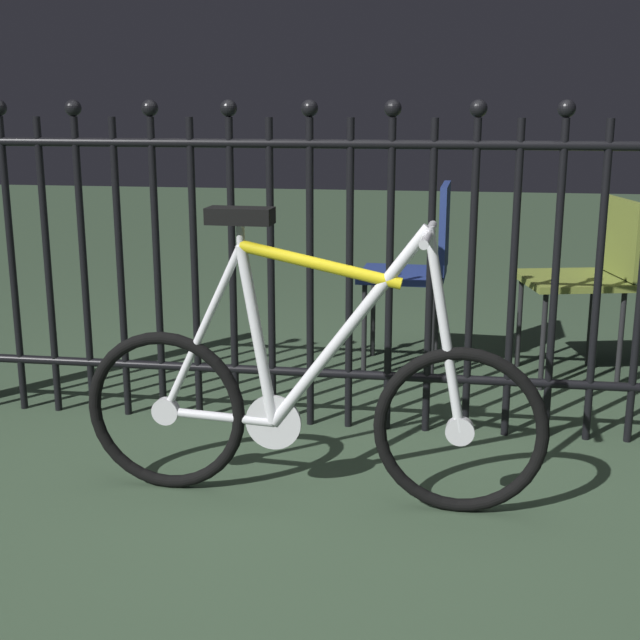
{
  "coord_description": "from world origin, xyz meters",
  "views": [
    {
      "loc": [
        0.4,
        -2.5,
        1.24
      ],
      "look_at": [
        -0.01,
        0.21,
        0.55
      ],
      "focal_mm": 48.81,
      "sensor_mm": 36.0,
      "label": 1
    }
  ],
  "objects": [
    {
      "name": "chair_navy",
      "position": [
        0.26,
        1.52,
        0.53
      ],
      "size": [
        0.41,
        0.41,
        0.88
      ],
      "color": "black",
      "rests_on": "ground"
    },
    {
      "name": "ground_plane",
      "position": [
        0.0,
        0.0,
        0.0
      ],
      "size": [
        20.0,
        20.0,
        0.0
      ],
      "primitive_type": "plane",
      "color": "#344833"
    },
    {
      "name": "chair_olive",
      "position": [
        1.02,
        1.49,
        0.51
      ],
      "size": [
        0.52,
        0.52,
        0.82
      ],
      "color": "black",
      "rests_on": "ground"
    },
    {
      "name": "bicycle",
      "position": [
        -0.02,
        0.04,
        0.33
      ],
      "size": [
        1.47,
        0.4,
        0.93
      ],
      "color": "black",
      "rests_on": "ground"
    },
    {
      "name": "iron_fence",
      "position": [
        -0.07,
        0.7,
        0.66
      ],
      "size": [
        3.33,
        0.07,
        1.3
      ],
      "color": "black",
      "rests_on": "ground"
    }
  ]
}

